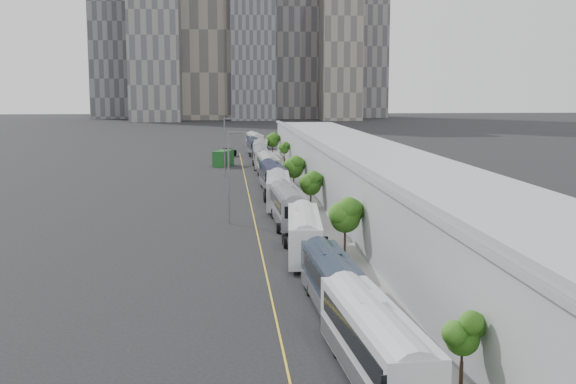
{
  "coord_description": "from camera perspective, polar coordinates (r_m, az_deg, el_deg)",
  "views": [
    {
      "loc": [
        -4.44,
        -25.37,
        14.06
      ],
      "look_at": [
        2.19,
        51.91,
        3.0
      ],
      "focal_mm": 45.0,
      "sensor_mm": 36.0,
      "label": 1
    }
  ],
  "objects": [
    {
      "name": "bus_5",
      "position": [
        100.63,
        -1.19,
        1.03
      ],
      "size": [
        3.29,
        13.44,
        3.9
      ],
      "rotation": [
        0.0,
        0.0,
        0.04
      ],
      "color": "#171B34",
      "rests_on": "ground"
    },
    {
      "name": "tree_0",
      "position": [
        33.82,
        13.63,
        -10.88
      ],
      "size": [
        1.57,
        1.57,
        4.01
      ],
      "color": "black",
      "rests_on": "ground"
    },
    {
      "name": "tree_1",
      "position": [
        60.82,
        4.54,
        -1.66
      ],
      "size": [
        2.61,
        2.61,
        5.08
      ],
      "color": "black",
      "rests_on": "ground"
    },
    {
      "name": "street_lamp_near",
      "position": [
        75.59,
        -4.59,
        1.64
      ],
      "size": [
        2.04,
        0.22,
        9.73
      ],
      "color": "#59595E",
      "rests_on": "ground"
    },
    {
      "name": "suv",
      "position": [
        152.64,
        -4.94,
        3.13
      ],
      "size": [
        4.94,
        6.88,
        1.74
      ],
      "primitive_type": "imported",
      "rotation": [
        0.0,
        0.0,
        -0.37
      ],
      "color": "black",
      "rests_on": "ground"
    },
    {
      "name": "bus_4",
      "position": [
        86.95,
        -0.79,
        -0.07
      ],
      "size": [
        3.61,
        13.8,
        3.99
      ],
      "rotation": [
        0.0,
        0.0,
        -0.06
      ],
      "color": "#B9BAC4",
      "rests_on": "ground"
    },
    {
      "name": "skyline",
      "position": [
        351.47,
        -4.77,
        14.1
      ],
      "size": [
        145.0,
        64.0,
        120.0
      ],
      "color": "slate",
      "rests_on": "ground"
    },
    {
      "name": "bus_1",
      "position": [
        46.9,
        3.57,
        -7.45
      ],
      "size": [
        2.93,
        12.18,
        3.53
      ],
      "rotation": [
        0.0,
        0.0,
        0.04
      ],
      "color": "#162032",
      "rests_on": "ground"
    },
    {
      "name": "bus_2",
      "position": [
        61.1,
        1.27,
        -3.63
      ],
      "size": [
        3.78,
        13.37,
        3.86
      ],
      "rotation": [
        0.0,
        0.0,
        -0.09
      ],
      "color": "white",
      "rests_on": "ground"
    },
    {
      "name": "bus_9",
      "position": [
        156.06,
        -2.62,
        3.5
      ],
      "size": [
        3.28,
        12.55,
        3.63
      ],
      "rotation": [
        0.0,
        0.0,
        0.06
      ],
      "color": "black",
      "rests_on": "ground"
    },
    {
      "name": "bus_3",
      "position": [
        75.8,
        -0.04,
        -1.3
      ],
      "size": [
        3.12,
        13.58,
        3.95
      ],
      "rotation": [
        0.0,
        0.0,
        0.03
      ],
      "color": "slate",
      "rests_on": "ground"
    },
    {
      "name": "sidewalk",
      "position": [
        82.68,
        4.52,
        -1.66
      ],
      "size": [
        10.0,
        170.0,
        0.12
      ],
      "primitive_type": "cube",
      "color": "gray",
      "rests_on": "ground"
    },
    {
      "name": "lane_line",
      "position": [
        81.64,
        -2.77,
        -1.8
      ],
      "size": [
        0.12,
        160.0,
        0.02
      ],
      "primitive_type": "cube",
      "color": "gold",
      "rests_on": "ground"
    },
    {
      "name": "bus_6",
      "position": [
        114.77,
        -1.58,
        1.9
      ],
      "size": [
        3.09,
        13.4,
        3.9
      ],
      "rotation": [
        0.0,
        0.0,
        0.03
      ],
      "color": "#BABABC",
      "rests_on": "ground"
    },
    {
      "name": "tree_3",
      "position": [
        105.1,
        0.46,
        2.12
      ],
      "size": [
        2.91,
        2.91,
        4.55
      ],
      "color": "black",
      "rests_on": "ground"
    },
    {
      "name": "bus_7",
      "position": [
        130.48,
        -2.15,
        2.6
      ],
      "size": [
        2.79,
        12.5,
        3.64
      ],
      "rotation": [
        0.0,
        0.0,
        -0.02
      ],
      "color": "gray",
      "rests_on": "ground"
    },
    {
      "name": "bus_0",
      "position": [
        35.83,
        6.82,
        -12.27
      ],
      "size": [
        3.51,
        13.27,
        3.84
      ],
      "rotation": [
        0.0,
        0.0,
        0.07
      ],
      "color": "silver",
      "rests_on": "ground"
    },
    {
      "name": "street_lamp_far",
      "position": [
        116.87,
        -4.95,
        3.87
      ],
      "size": [
        2.04,
        0.22,
        9.53
      ],
      "color": "#59595E",
      "rests_on": "ground"
    },
    {
      "name": "bus_10",
      "position": [
        171.54,
        -2.65,
        3.96
      ],
      "size": [
        3.79,
        13.53,
        3.9
      ],
      "rotation": [
        0.0,
        0.0,
        0.08
      ],
      "color": "silver",
      "rests_on": "ground"
    },
    {
      "name": "shipping_container",
      "position": [
        133.71,
        -5.14,
        2.67
      ],
      "size": [
        3.99,
        5.88,
        2.9
      ],
      "primitive_type": "cube",
      "rotation": [
        0.0,
        0.0,
        -0.35
      ],
      "color": "#144318",
      "rests_on": "ground"
    },
    {
      "name": "tree_2",
      "position": [
        85.79,
        1.82,
        0.81
      ],
      "size": [
        2.51,
        2.51,
        4.42
      ],
      "color": "black",
      "rests_on": "ground"
    },
    {
      "name": "depot",
      "position": [
        82.91,
        7.27,
        0.74
      ],
      "size": [
        12.45,
        160.4,
        7.2
      ],
      "color": "gray",
      "rests_on": "ground"
    },
    {
      "name": "tree_5",
      "position": [
        154.08,
        -1.22,
        4.21
      ],
      "size": [
        2.73,
        2.73,
        4.94
      ],
      "color": "black",
      "rests_on": "ground"
    },
    {
      "name": "tree_4",
      "position": [
        130.35,
        -0.29,
        3.47
      ],
      "size": [
        1.59,
        1.59,
        4.35
      ],
      "color": "black",
      "rests_on": "ground"
    },
    {
      "name": "bus_8",
      "position": [
        144.25,
        -2.18,
        3.19
      ],
      "size": [
        3.66,
        13.86,
        4.01
      ],
      "rotation": [
        0.0,
        0.0,
        -0.07
      ],
      "color": "#95979E",
      "rests_on": "ground"
    }
  ]
}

